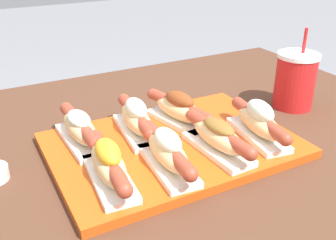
{
  "coord_description": "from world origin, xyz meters",
  "views": [
    {
      "loc": [
        -0.37,
        -0.68,
        1.12
      ],
      "look_at": [
        -0.03,
        -0.05,
        0.77
      ],
      "focal_mm": 42.0,
      "sensor_mm": 36.0,
      "label": 1
    }
  ],
  "objects": [
    {
      "name": "hot_dog_4",
      "position": [
        -0.2,
        0.02,
        0.76
      ],
      "size": [
        0.06,
        0.21,
        0.07
      ],
      "color": "white",
      "rests_on": "serving_tray"
    },
    {
      "name": "hot_dog_2",
      "position": [
        0.02,
        -0.14,
        0.76
      ],
      "size": [
        0.07,
        0.21,
        0.07
      ],
      "color": "white",
      "rests_on": "serving_tray"
    },
    {
      "name": "drink_cup",
      "position": [
        0.34,
        -0.02,
        0.78
      ],
      "size": [
        0.1,
        0.1,
        0.2
      ],
      "color": "red",
      "rests_on": "patio_table"
    },
    {
      "name": "hot_dog_0",
      "position": [
        -0.19,
        -0.14,
        0.77
      ],
      "size": [
        0.07,
        0.21,
        0.08
      ],
      "color": "white",
      "rests_on": "serving_tray"
    },
    {
      "name": "serving_tray",
      "position": [
        -0.03,
        -0.07,
        0.72
      ],
      "size": [
        0.49,
        0.34,
        0.02
      ],
      "color": "#CC4C14",
      "rests_on": "patio_table"
    },
    {
      "name": "hot_dog_3",
      "position": [
        0.13,
        -0.13,
        0.77
      ],
      "size": [
        0.08,
        0.21,
        0.08
      ],
      "color": "white",
      "rests_on": "serving_tray"
    },
    {
      "name": "hot_dog_5",
      "position": [
        -0.08,
        0.0,
        0.77
      ],
      "size": [
        0.08,
        0.21,
        0.08
      ],
      "color": "white",
      "rests_on": "serving_tray"
    },
    {
      "name": "hot_dog_1",
      "position": [
        -0.09,
        -0.15,
        0.77
      ],
      "size": [
        0.07,
        0.21,
        0.07
      ],
      "color": "white",
      "rests_on": "serving_tray"
    },
    {
      "name": "hot_dog_6",
      "position": [
        0.02,
        0.0,
        0.77
      ],
      "size": [
        0.09,
        0.2,
        0.07
      ],
      "color": "white",
      "rests_on": "serving_tray"
    }
  ]
}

